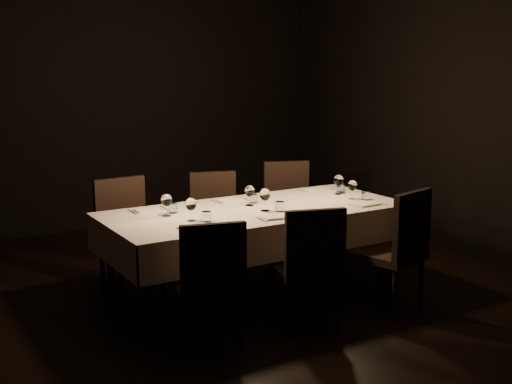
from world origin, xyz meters
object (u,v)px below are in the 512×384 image
chair_far_center (215,216)px  chair_near_center (310,262)px  dining_table (256,217)px  chair_far_right (289,206)px  chair_far_left (126,229)px  chair_near_left (210,279)px  chair_near_right (398,245)px

chair_far_center → chair_near_center: bearing=-75.8°
dining_table → chair_far_right: chair_far_right is taller
chair_far_left → chair_near_center: bearing=-66.6°
chair_near_left → chair_far_left: bearing=-73.9°
chair_near_center → chair_near_left: bearing=12.0°
chair_far_right → chair_far_center: bearing=-160.4°
chair_near_left → chair_near_center: 0.79m
chair_near_center → chair_far_left: 1.77m
chair_far_right → chair_near_right: bearing=-71.8°
chair_near_center → chair_near_right: bearing=-166.9°
dining_table → chair_far_center: 0.87m
chair_near_left → chair_far_right: size_ratio=0.95×
chair_near_center → chair_near_right: size_ratio=0.95×
dining_table → chair_near_center: (-0.03, -0.81, -0.17)m
chair_near_center → chair_near_right: (0.82, -0.04, 0.02)m
chair_far_left → chair_far_right: (1.75, 0.08, 0.00)m
dining_table → chair_far_right: 1.22m
chair_near_center → chair_far_center: chair_near_center is taller
chair_far_left → chair_far_center: (0.92, 0.11, -0.02)m
chair_far_center → chair_far_left: bearing=-155.8°
chair_far_left → chair_near_right: bearing=-48.7°
chair_near_center → chair_near_right: chair_near_right is taller
chair_near_center → chair_far_center: size_ratio=1.00×
chair_near_center → chair_far_right: size_ratio=0.96×
dining_table → chair_far_center: bearing=85.9°
chair_near_left → chair_far_right: (1.71, 1.58, 0.02)m
chair_far_right → dining_table: bearing=-115.4°
dining_table → chair_near_left: bearing=-137.3°
chair_near_left → chair_near_right: 1.61m
chair_near_right → chair_far_center: chair_near_right is taller
chair_far_left → chair_far_center: size_ratio=1.04×
chair_near_right → chair_far_right: size_ratio=1.01×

